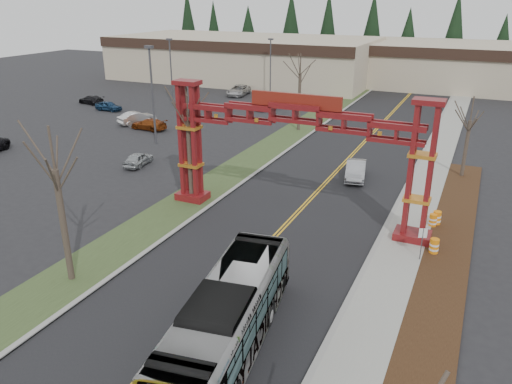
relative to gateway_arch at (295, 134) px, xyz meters
The scene contains 32 objects.
road 9.20m from the gateway_arch, 90.00° to the left, with size 12.00×110.00×0.02m, color black.
lane_line_left 9.19m from the gateway_arch, 90.98° to the left, with size 0.12×100.00×0.01m, color gold.
lane_line_right 9.19m from the gateway_arch, 89.02° to the left, with size 0.12×100.00×0.01m, color gold.
curb_right 11.03m from the gateway_arch, 48.70° to the left, with size 0.30×110.00×0.15m, color gray.
sidewalk_right 11.90m from the gateway_arch, 42.65° to the left, with size 2.60×110.00×0.14m, color gray.
landscape_strip 14.25m from the gateway_arch, 38.11° to the right, with size 2.60×50.00×0.12m, color black.
grass_median 12.18m from the gateway_arch, 138.81° to the left, with size 4.00×110.00×0.08m, color #334422.
curb_left 11.03m from the gateway_arch, 131.30° to the left, with size 0.30×110.00×0.15m, color gray.
gateway_arch is the anchor object (origin of this frame).
retail_building_west 61.78m from the gateway_arch, 119.07° to the left, with size 46.00×22.30×7.50m.
retail_building_east 62.80m from the gateway_arch, 80.83° to the left, with size 38.00×20.30×7.00m.
conifer_treeline 74.00m from the gateway_arch, 89.81° to the left, with size 116.10×5.60×13.00m.
transit_bus 14.90m from the gateway_arch, 80.25° to the right, with size 2.72×11.62×3.24m, color #B7BBC0.
silver_sedan 11.24m from the gateway_arch, 78.87° to the left, with size 1.56×4.47×1.47m, color #A5A8AD.
parked_car_near_a 18.24m from the gateway_arch, 163.52° to the left, with size 1.45×3.59×1.22m, color #A1A6A9.
parked_car_near_b 32.33m from the gateway_arch, 146.38° to the left, with size 1.56×4.49×1.48m, color silver.
parked_car_mid_a 29.08m from the gateway_arch, 145.90° to the left, with size 1.79×4.40×1.28m, color #8C3B13.
parked_car_mid_b 41.42m from the gateway_arch, 147.42° to the left, with size 1.50×3.73×1.27m, color navy.
parked_car_far_a 35.82m from the gateway_arch, 116.26° to the left, with size 1.58×4.53×1.49m, color #A8ADB0.
parked_car_far_b 46.23m from the gateway_arch, 121.26° to the left, with size 2.55×5.53×1.54m, color #BEBEBE.
parked_car_far_c 47.13m from the gateway_arch, 148.28° to the left, with size 1.71×4.22×1.22m, color black.
bare_tree_median_near 14.80m from the gateway_arch, 122.72° to the right, with size 3.40×3.40×8.51m.
bare_tree_median_mid 8.01m from the gateway_arch, behind, with size 3.27×3.27×8.44m.
bare_tree_median_far 24.25m from the gateway_arch, 109.26° to the left, with size 3.30×3.30×8.50m.
bare_tree_right_far 17.22m from the gateway_arch, 54.40° to the left, with size 3.01×3.01×6.83m.
light_pole_near 22.74m from the gateway_arch, 149.30° to the left, with size 0.85×0.43×9.81m.
light_pole_mid 40.66m from the gateway_arch, 135.10° to the left, with size 0.78×0.39×8.99m.
light_pole_far 44.67m from the gateway_arch, 115.22° to the left, with size 0.74×0.37×8.50m.
street_sign 10.20m from the gateway_arch, 16.04° to the right, with size 0.45×0.22×2.10m.
barrel_south 10.98m from the gateway_arch, ahead, with size 0.54×0.54×1.01m.
barrel_mid 10.80m from the gateway_arch, 15.92° to the left, with size 0.51×0.51×0.94m.
barrel_north 11.05m from the gateway_arch, 18.07° to the left, with size 0.54×0.54×1.01m.
Camera 1 is at (10.85, -11.49, 14.31)m, focal length 35.00 mm.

